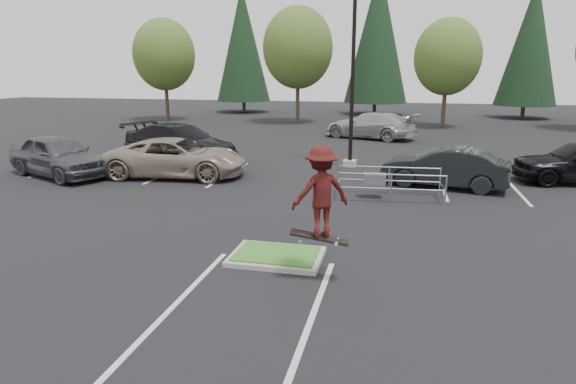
% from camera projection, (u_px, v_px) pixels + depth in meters
% --- Properties ---
extents(ground, '(120.00, 120.00, 0.00)m').
position_uv_depth(ground, '(277.00, 259.00, 11.68)').
color(ground, black).
rests_on(ground, ground).
extents(grass_median, '(2.20, 1.60, 0.16)m').
position_uv_depth(grass_median, '(277.00, 256.00, 11.66)').
color(grass_median, gray).
rests_on(grass_median, ground).
extents(stall_lines, '(22.62, 17.60, 0.01)m').
position_uv_depth(stall_lines, '(282.00, 195.00, 17.66)').
color(stall_lines, silver).
rests_on(stall_lines, ground).
extents(light_pole, '(0.70, 0.60, 10.12)m').
position_uv_depth(light_pole, '(353.00, 68.00, 21.77)').
color(light_pole, gray).
rests_on(light_pole, ground).
extents(decid_a, '(5.44, 5.44, 8.91)m').
position_uv_depth(decid_a, '(164.00, 57.00, 42.62)').
color(decid_a, '#38281C').
rests_on(decid_a, ground).
extents(decid_b, '(5.89, 5.89, 9.64)m').
position_uv_depth(decid_b, '(298.00, 51.00, 40.33)').
color(decid_b, '#38281C').
rests_on(decid_b, ground).
extents(decid_c, '(5.12, 5.12, 8.38)m').
position_uv_depth(decid_c, '(447.00, 59.00, 37.21)').
color(decid_c, '#38281C').
rests_on(decid_c, ground).
extents(conif_a, '(5.72, 5.72, 13.00)m').
position_uv_depth(conif_a, '(243.00, 44.00, 50.77)').
color(conif_a, '#38281C').
rests_on(conif_a, ground).
extents(conif_b, '(6.38, 6.38, 14.50)m').
position_uv_depth(conif_b, '(378.00, 35.00, 47.96)').
color(conif_b, '#38281C').
rests_on(conif_b, ground).
extents(conif_c, '(5.50, 5.50, 12.50)m').
position_uv_depth(conif_c, '(531.00, 43.00, 44.18)').
color(conif_c, '#38281C').
rests_on(conif_c, ground).
extents(cart_corral, '(3.78, 1.62, 1.05)m').
position_uv_depth(cart_corral, '(378.00, 180.00, 17.11)').
color(cart_corral, '#93979B').
rests_on(cart_corral, ground).
extents(skateboarder, '(1.43, 1.24, 2.09)m').
position_uv_depth(skateboarder, '(320.00, 192.00, 9.98)').
color(skateboarder, black).
rests_on(skateboarder, ground).
extents(car_l_tan, '(6.17, 3.35, 1.64)m').
position_uv_depth(car_l_tan, '(177.00, 158.00, 20.53)').
color(car_l_tan, gray).
rests_on(car_l_tan, ground).
extents(car_l_black, '(6.91, 4.65, 1.86)m').
position_uv_depth(car_l_black, '(178.00, 143.00, 23.96)').
color(car_l_black, black).
rests_on(car_l_black, ground).
extents(car_l_grey, '(5.65, 3.97, 1.79)m').
position_uv_depth(car_l_grey, '(58.00, 156.00, 20.60)').
color(car_l_grey, '#434449').
rests_on(car_l_grey, ground).
extents(car_r_charc, '(4.99, 2.57, 1.57)m').
position_uv_depth(car_r_charc, '(444.00, 167.00, 18.68)').
color(car_r_charc, black).
rests_on(car_r_charc, ground).
extents(car_far_silver, '(6.55, 4.43, 1.76)m').
position_uv_depth(car_far_silver, '(372.00, 125.00, 32.03)').
color(car_far_silver, '#B0B1AB').
rests_on(car_far_silver, ground).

